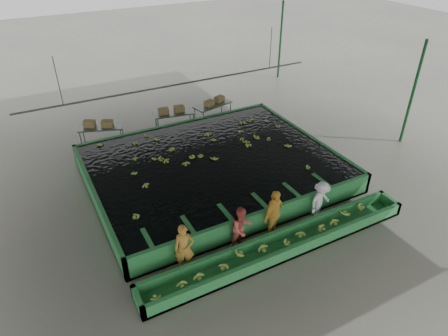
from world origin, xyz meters
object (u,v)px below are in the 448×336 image
packing_table_mid (175,121)px  packing_table_right (213,112)px  worker_c (274,214)px  worker_b (242,228)px  packing_table_left (102,135)px  flotation_tank (213,168)px  box_stack_right (214,103)px  sorting_trough (282,245)px  box_stack_left (99,126)px  worker_a (184,248)px  worker_d (320,201)px  box_stack_mid (171,113)px

packing_table_mid → packing_table_right: bearing=-0.4°
worker_c → worker_b: bearing=155.2°
packing_table_left → packing_table_right: bearing=-1.3°
flotation_tank → box_stack_right: box_stack_right is taller
sorting_trough → packing_table_mid: bearing=88.4°
worker_c → box_stack_left: size_ratio=1.36×
worker_a → worker_b: bearing=20.4°
worker_a → worker_c: bearing=20.4°
packing_table_left → packing_table_mid: 3.73m
worker_d → box_stack_right: (0.44, 9.36, 0.19)m
worker_c → packing_table_left: (-3.60, 9.45, -0.46)m
packing_table_mid → box_stack_left: bearing=177.5°
flotation_tank → packing_table_mid: 5.04m
worker_c → box_stack_left: (-3.68, 9.50, 0.02)m
worker_b → box_stack_left: worker_b is taller
worker_b → worker_c: worker_c is taller
flotation_tank → worker_a: 5.34m
flotation_tank → sorting_trough: (0.00, -5.10, -0.20)m
sorting_trough → worker_d: 2.40m
sorting_trough → box_stack_right: (2.64, 10.16, 0.72)m
worker_a → packing_table_mid: bearing=90.2°
worker_a → box_stack_mid: worker_a is taller
box_stack_left → packing_table_mid: bearing=-2.5°
worker_d → packing_table_right: worker_d is taller
box_stack_mid → packing_table_right: bearing=-2.1°
packing_table_left → box_stack_left: box_stack_left is taller
worker_a → box_stack_mid: 9.97m
flotation_tank → worker_d: 4.84m
worker_b → packing_table_left: worker_b is taller
sorting_trough → box_stack_left: (-3.52, 10.30, 0.71)m
worker_a → worker_d: 5.34m
packing_table_left → packing_table_right: packing_table_right is taller
sorting_trough → packing_table_left: (-3.44, 10.25, 0.23)m
sorting_trough → worker_d: bearing=20.0°
sorting_trough → worker_a: size_ratio=5.91×
packing_table_right → box_stack_right: 0.50m
packing_table_mid → packing_table_right: (2.23, -0.01, 0.02)m
sorting_trough → packing_table_left: packing_table_left is taller
packing_table_right → box_stack_right: bearing=19.8°
box_stack_mid → sorting_trough: bearing=-91.0°
packing_table_left → worker_b: bearing=-76.1°
worker_d → box_stack_left: bearing=104.9°
packing_table_left → box_stack_right: box_stack_right is taller
packing_table_left → packing_table_mid: (3.73, -0.12, -0.01)m
packing_table_mid → box_stack_mid: 0.49m
box_stack_left → box_stack_mid: 3.70m
worker_b → worker_d: size_ratio=1.04×
box_stack_left → box_stack_right: 6.16m
flotation_tank → sorting_trough: bearing=-90.0°
sorting_trough → worker_b: worker_b is taller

